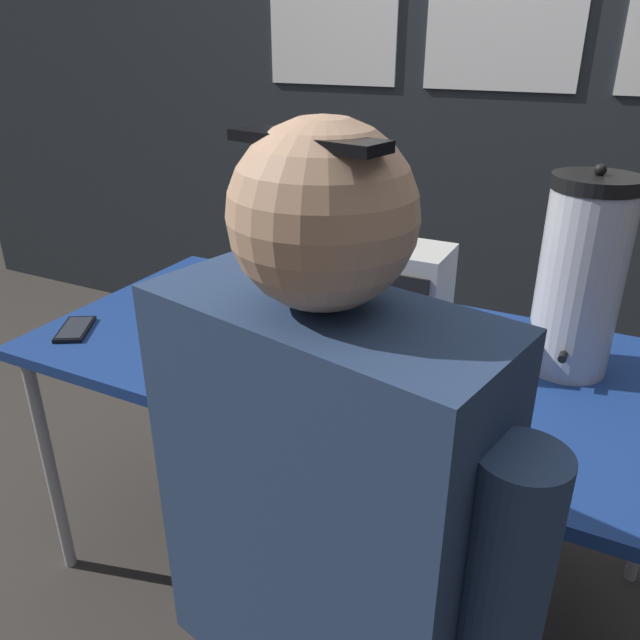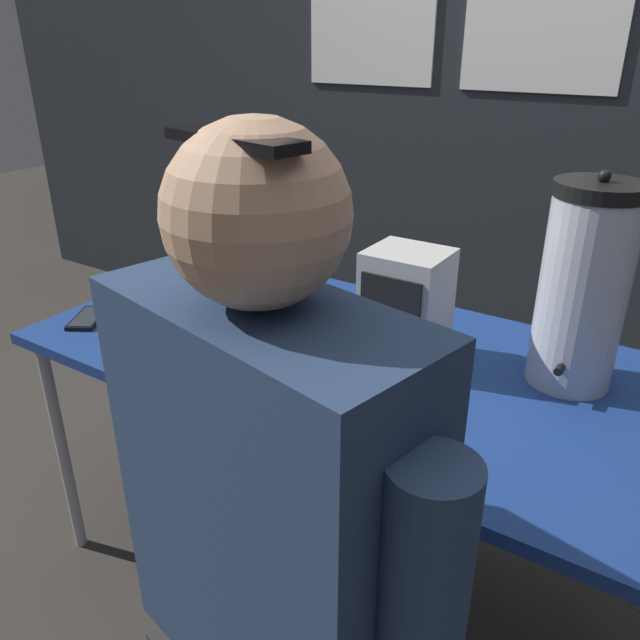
% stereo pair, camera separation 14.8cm
% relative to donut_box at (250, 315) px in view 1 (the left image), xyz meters
% --- Properties ---
extents(ground_plane, '(12.00, 12.00, 0.00)m').
position_rel_donut_box_xyz_m(ground_plane, '(0.30, -0.02, -0.72)').
color(ground_plane, '#3D3833').
extents(back_wall, '(6.00, 0.11, 2.63)m').
position_rel_donut_box_xyz_m(back_wall, '(0.30, 1.29, 0.60)').
color(back_wall, '#23282D').
rests_on(back_wall, ground).
extents(folding_table, '(1.52, 0.76, 0.70)m').
position_rel_donut_box_xyz_m(folding_table, '(0.30, -0.02, -0.06)').
color(folding_table, navy).
rests_on(folding_table, ground).
extents(donut_box, '(0.53, 0.37, 0.05)m').
position_rel_donut_box_xyz_m(donut_box, '(0.00, 0.00, 0.00)').
color(donut_box, tan).
rests_on(donut_box, folding_table).
extents(coffee_urn, '(0.18, 0.20, 0.45)m').
position_rel_donut_box_xyz_m(coffee_urn, '(0.75, 0.12, 0.19)').
color(coffee_urn, silver).
rests_on(coffee_urn, folding_table).
extents(cell_phone, '(0.13, 0.16, 0.01)m').
position_rel_donut_box_xyz_m(cell_phone, '(-0.36, -0.24, -0.02)').
color(cell_phone, black).
rests_on(cell_phone, folding_table).
extents(space_heater, '(0.17, 0.16, 0.26)m').
position_rel_donut_box_xyz_m(space_heater, '(0.41, 0.02, 0.11)').
color(space_heater, silver).
rests_on(space_heater, folding_table).
extents(person_seated, '(0.61, 0.32, 1.31)m').
position_rel_donut_box_xyz_m(person_seated, '(0.52, -0.62, -0.10)').
color(person_seated, '#33332D').
rests_on(person_seated, ground).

